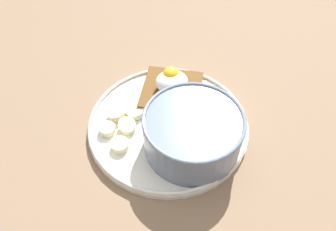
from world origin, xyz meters
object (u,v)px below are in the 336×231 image
object	(u,v)px
oatmeal_bowl	(193,132)
toast_slice	(172,91)
banana_slice_front	(127,127)
banana_slice_back	(120,145)
banana_slice_right	(107,130)
banana_slice_inner	(135,111)
poached_egg	(172,80)
banana_slice_left	(117,113)

from	to	relation	value
oatmeal_bowl	toast_slice	bearing A→B (deg)	-84.36
toast_slice	banana_slice_front	world-z (taller)	same
banana_slice_back	banana_slice_right	bearing A→B (deg)	-61.55
banana_slice_right	banana_slice_inner	world-z (taller)	same
poached_egg	banana_slice_right	xyz separation A→B (cm)	(11.80, 6.64, -2.81)
banana_slice_back	banana_slice_inner	xyz separation A→B (cm)	(-3.14, -6.60, 0.02)
oatmeal_bowl	banana_slice_left	distance (cm)	13.91
banana_slice_front	banana_slice_back	distance (cm)	3.48
poached_egg	banana_slice_right	size ratio (longest dim) A/B	1.95
banana_slice_left	banana_slice_inner	distance (cm)	3.20
banana_slice_inner	banana_slice_back	bearing A→B (deg)	64.60
banana_slice_front	banana_slice_left	world-z (taller)	banana_slice_left
toast_slice	banana_slice_back	size ratio (longest dim) A/B	3.50
oatmeal_bowl	banana_slice_back	xyz separation A→B (cm)	(11.10, -1.54, -2.79)
toast_slice	oatmeal_bowl	bearing A→B (deg)	95.64
banana_slice_front	banana_slice_right	xyz separation A→B (cm)	(3.26, -0.20, -0.13)
oatmeal_bowl	banana_slice_inner	size ratio (longest dim) A/B	3.16
banana_slice_left	banana_slice_inner	world-z (taller)	banana_slice_left
banana_slice_inner	banana_slice_right	bearing A→B (deg)	33.10
poached_egg	banana_slice_inner	xyz separation A→B (cm)	(6.84, 3.40, -2.81)
banana_slice_right	oatmeal_bowl	bearing A→B (deg)	159.21
oatmeal_bowl	banana_slice_right	xyz separation A→B (cm)	(12.93, -4.91, -2.77)
poached_egg	banana_slice_left	bearing A→B (deg)	19.90
poached_egg	banana_slice_back	distance (cm)	14.41
banana_slice_front	banana_slice_back	xyz separation A→B (cm)	(1.43, 3.17, -0.15)
banana_slice_back	poached_egg	bearing A→B (deg)	-134.90
banana_slice_front	banana_slice_inner	world-z (taller)	banana_slice_front
banana_slice_left	banana_slice_back	xyz separation A→B (cm)	(-0.05, 6.38, -0.22)
poached_egg	banana_slice_back	bearing A→B (deg)	45.10
toast_slice	banana_slice_left	distance (cm)	10.60
poached_egg	banana_slice_back	world-z (taller)	poached_egg
banana_slice_inner	poached_egg	bearing A→B (deg)	-153.53
banana_slice_left	banana_slice_back	world-z (taller)	banana_slice_left
oatmeal_bowl	banana_slice_back	size ratio (longest dim) A/B	4.04
poached_egg	banana_slice_back	size ratio (longest dim) A/B	1.90
banana_slice_front	banana_slice_back	bearing A→B (deg)	65.69
banana_slice_left	oatmeal_bowl	bearing A→B (deg)	144.61
banana_slice_back	oatmeal_bowl	bearing A→B (deg)	172.12
oatmeal_bowl	banana_slice_front	xyz separation A→B (cm)	(9.67, -4.71, -2.64)
banana_slice_inner	oatmeal_bowl	bearing A→B (deg)	134.37
banana_slice_left	banana_slice_front	bearing A→B (deg)	114.75
toast_slice	banana_slice_inner	bearing A→B (deg)	25.29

